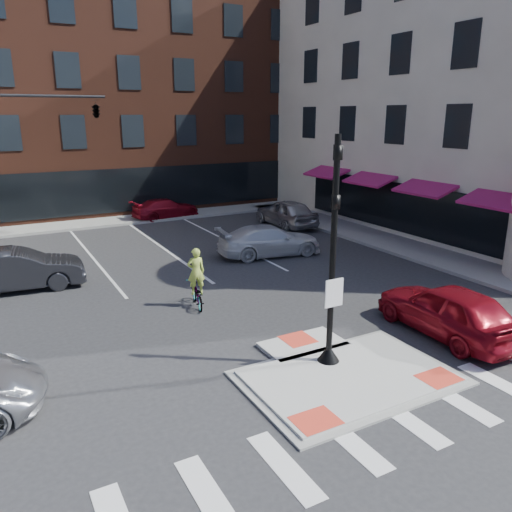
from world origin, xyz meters
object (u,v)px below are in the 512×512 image
red_sedan (448,310)px  white_pickup (270,240)px  bg_car_dark (17,270)px  bg_car_silver (286,213)px  cyclist (197,287)px  bg_car_red (166,208)px

red_sedan → white_pickup: bearing=-86.5°
bg_car_dark → bg_car_silver: bg_car_silver is taller
bg_car_dark → bg_car_silver: 15.83m
red_sedan → white_pickup: red_sedan is taller
cyclist → red_sedan: bearing=146.5°
white_pickup → cyclist: bearing=136.8°
red_sedan → bg_car_dark: size_ratio=0.98×
red_sedan → white_pickup: size_ratio=0.95×
bg_car_dark → cyclist: (5.38, -4.91, -0.09)m
red_sedan → cyclist: 8.29m
bg_car_silver → white_pickup: bearing=51.1°
red_sedan → bg_car_red: red_sedan is taller
red_sedan → bg_car_dark: red_sedan is taller
bg_car_dark → bg_car_red: bg_car_dark is taller
bg_car_dark → cyclist: bearing=-126.9°
bg_car_dark → cyclist: cyclist is taller
bg_car_silver → cyclist: cyclist is taller
bg_car_red → white_pickup: bearing=-179.6°
cyclist → white_pickup: bearing=-129.4°
red_sedan → bg_car_silver: size_ratio=0.99×
bg_car_silver → bg_car_red: size_ratio=1.09×
white_pickup → bg_car_red: size_ratio=1.13×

